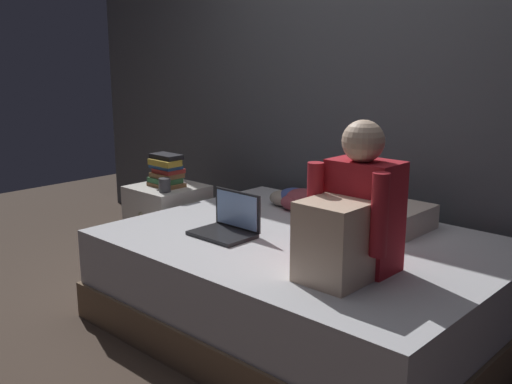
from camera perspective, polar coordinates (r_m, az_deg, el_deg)
name	(u,v)px	position (r m, az deg, el deg)	size (l,w,h in m)	color
ground_plane	(238,334)	(3.12, -1.71, -13.65)	(8.00, 8.00, 0.00)	#47382D
wall_back	(376,64)	(3.73, 11.54, 12.05)	(5.60, 0.10, 2.70)	#4C4F54
bed	(306,284)	(3.11, 4.87, -8.89)	(2.00, 1.50, 0.50)	#7A6047
nightstand	(168,225)	(4.06, -8.50, -3.18)	(0.44, 0.46, 0.55)	beige
person_sitting	(352,217)	(2.50, 9.32, -2.41)	(0.39, 0.44, 0.66)	#B21E28
laptop	(228,224)	(3.06, -2.70, -3.15)	(0.32, 0.23, 0.22)	black
pillow	(376,213)	(3.29, 11.60, -2.05)	(0.56, 0.36, 0.13)	beige
book_stack	(166,171)	(3.97, -8.71, 2.02)	(0.24, 0.18, 0.21)	brown
mug	(165,185)	(3.81, -8.86, 0.66)	(0.08, 0.08, 0.09)	#3D3D42
clothes_pile	(296,199)	(3.58, 3.87, -0.69)	(0.35, 0.23, 0.13)	gray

